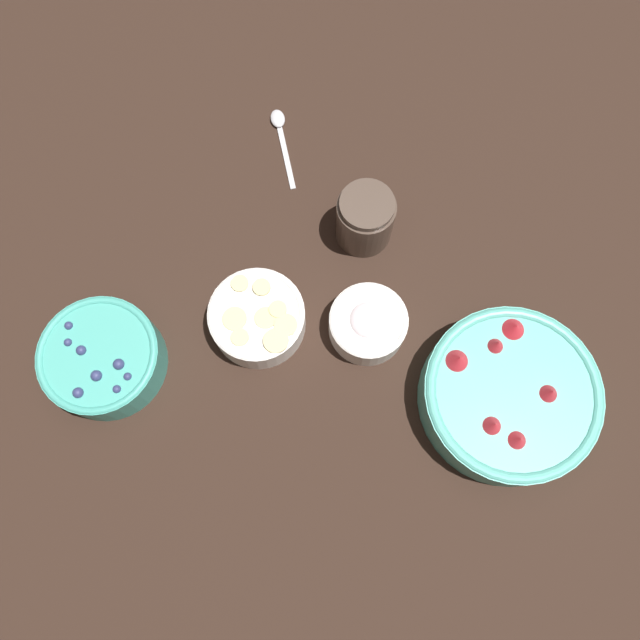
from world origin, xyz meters
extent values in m
plane|color=black|center=(0.00, 0.00, 0.00)|extent=(4.00, 4.00, 0.00)
cylinder|color=#56B7A8|center=(0.25, 0.16, 0.03)|extent=(0.23, 0.23, 0.06)
torus|color=#56B7A8|center=(0.25, 0.16, 0.06)|extent=(0.23, 0.23, 0.02)
cylinder|color=red|center=(0.25, 0.16, 0.05)|extent=(0.18, 0.18, 0.02)
cone|color=red|center=(0.28, 0.18, 0.07)|extent=(0.04, 0.04, 0.02)
cone|color=red|center=(0.17, 0.14, 0.07)|extent=(0.05, 0.05, 0.02)
cone|color=red|center=(0.20, 0.19, 0.07)|extent=(0.03, 0.03, 0.02)
cone|color=red|center=(0.26, 0.10, 0.07)|extent=(0.04, 0.04, 0.02)
cone|color=red|center=(0.20, 0.22, 0.07)|extent=(0.04, 0.04, 0.02)
cone|color=red|center=(0.29, 0.11, 0.07)|extent=(0.03, 0.03, 0.02)
cylinder|color=#47AD9E|center=(-0.17, -0.17, 0.03)|extent=(0.16, 0.16, 0.06)
torus|color=#47AD9E|center=(-0.17, -0.17, 0.06)|extent=(0.16, 0.16, 0.01)
cylinder|color=navy|center=(-0.17, -0.17, 0.05)|extent=(0.13, 0.13, 0.02)
sphere|color=navy|center=(-0.23, -0.17, 0.06)|extent=(0.01, 0.01, 0.01)
sphere|color=navy|center=(-0.15, -0.19, 0.06)|extent=(0.01, 0.01, 0.01)
sphere|color=navy|center=(-0.15, -0.22, 0.06)|extent=(0.01, 0.01, 0.01)
sphere|color=navy|center=(-0.12, -0.18, 0.06)|extent=(0.01, 0.01, 0.01)
sphere|color=navy|center=(-0.12, -0.16, 0.06)|extent=(0.01, 0.01, 0.01)
sphere|color=navy|center=(-0.19, -0.18, 0.06)|extent=(0.01, 0.01, 0.01)
sphere|color=navy|center=(-0.14, -0.16, 0.06)|extent=(0.01, 0.01, 0.01)
sphere|color=navy|center=(-0.21, -0.19, 0.06)|extent=(0.01, 0.01, 0.01)
cylinder|color=white|center=(-0.06, 0.01, 0.02)|extent=(0.13, 0.13, 0.05)
torus|color=white|center=(-0.06, 0.01, 0.05)|extent=(0.13, 0.13, 0.01)
cylinder|color=beige|center=(-0.06, 0.01, 0.04)|extent=(0.10, 0.10, 0.01)
cylinder|color=beige|center=(-0.02, 0.02, 0.05)|extent=(0.03, 0.03, 0.01)
cylinder|color=beige|center=(-0.06, -0.03, 0.05)|extent=(0.02, 0.02, 0.01)
cylinder|color=beige|center=(-0.08, 0.04, 0.05)|extent=(0.02, 0.02, 0.01)
cylinder|color=beige|center=(-0.05, 0.01, 0.05)|extent=(0.03, 0.03, 0.00)
cylinder|color=beige|center=(-0.05, 0.03, 0.05)|extent=(0.02, 0.02, 0.01)
cylinder|color=beige|center=(-0.11, 0.02, 0.05)|extent=(0.02, 0.02, 0.01)
cylinder|color=beige|center=(-0.02, 0.00, 0.05)|extent=(0.03, 0.03, 0.01)
cylinder|color=beige|center=(-0.08, -0.02, 0.05)|extent=(0.03, 0.03, 0.00)
cylinder|color=white|center=(0.05, 0.11, 0.02)|extent=(0.11, 0.11, 0.05)
torus|color=white|center=(0.05, 0.11, 0.04)|extent=(0.11, 0.11, 0.01)
cylinder|color=white|center=(0.05, 0.11, 0.04)|extent=(0.09, 0.09, 0.01)
ellipsoid|color=white|center=(0.05, 0.11, 0.04)|extent=(0.05, 0.05, 0.02)
cylinder|color=#4C3D33|center=(-0.05, 0.21, 0.04)|extent=(0.08, 0.08, 0.08)
cylinder|color=#472819|center=(-0.05, 0.21, 0.03)|extent=(0.07, 0.07, 0.06)
cylinder|color=#4C3D33|center=(-0.05, 0.21, 0.09)|extent=(0.08, 0.08, 0.01)
cube|color=silver|center=(-0.22, 0.22, 0.00)|extent=(0.09, 0.07, 0.01)
ellipsoid|color=silver|center=(-0.27, 0.26, 0.01)|extent=(0.04, 0.04, 0.01)
camera|label=1|loc=(0.17, -0.11, 0.84)|focal=35.00mm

